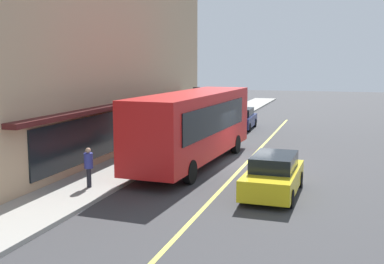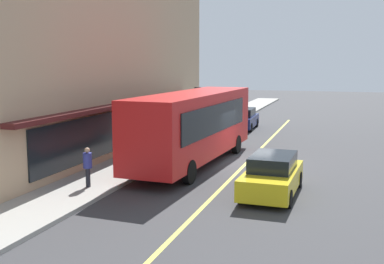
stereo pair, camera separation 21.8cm
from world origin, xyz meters
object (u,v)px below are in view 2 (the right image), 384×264
object	(u,v)px
car_navy	(243,119)
pedestrian_by_curb	(88,164)
bus	(194,124)
car_yellow	(272,175)
traffic_light	(198,100)

from	to	relation	value
car_navy	pedestrian_by_curb	distance (m)	18.89
bus	car_yellow	size ratio (longest dim) A/B	2.59
car_yellow	car_navy	size ratio (longest dim) A/B	1.00
traffic_light	car_yellow	bearing A→B (deg)	-150.85
car_yellow	pedestrian_by_curb	xyz separation A→B (m)	(-1.61, 6.88, 0.33)
traffic_light	car_navy	world-z (taller)	traffic_light
car_yellow	car_navy	bearing A→B (deg)	15.38
car_yellow	pedestrian_by_curb	world-z (taller)	pedestrian_by_curb
bus	car_yellow	xyz separation A→B (m)	(-4.19, -4.40, -1.24)
traffic_light	pedestrian_by_curb	size ratio (longest dim) A/B	2.06
traffic_light	car_yellow	xyz separation A→B (m)	(-11.76, -6.56, -1.79)
traffic_light	car_yellow	size ratio (longest dim) A/B	0.74
traffic_light	pedestrian_by_curb	distance (m)	13.46
car_navy	bus	bearing A→B (deg)	-178.60
bus	car_yellow	distance (m)	6.20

